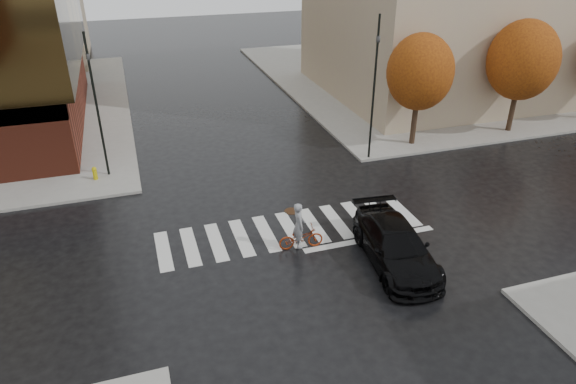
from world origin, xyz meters
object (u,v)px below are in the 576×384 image
(cyclist, at_px, (300,233))
(sedan, at_px, (396,246))
(traffic_light_nw, at_px, (95,97))
(fire_hydrant, at_px, (95,172))
(traffic_light_ne, at_px, (375,79))

(cyclist, bearing_deg, sedan, -118.60)
(traffic_light_nw, xyz_separation_m, fire_hydrant, (-0.66, -0.42, -3.81))
(traffic_light_nw, bearing_deg, traffic_light_ne, 80.90)
(traffic_light_nw, bearing_deg, fire_hydrant, -57.71)
(traffic_light_nw, xyz_separation_m, traffic_light_ne, (14.12, -2.18, 0.31))
(sedan, distance_m, cyclist, 3.86)
(traffic_light_nw, height_order, fire_hydrant, traffic_light_nw)
(cyclist, bearing_deg, fire_hydrant, 46.64)
(traffic_light_nw, distance_m, fire_hydrant, 3.89)
(traffic_light_nw, bearing_deg, sedan, 42.32)
(sedan, xyz_separation_m, traffic_light_ne, (3.44, 9.42, 3.86))
(traffic_light_nw, height_order, traffic_light_ne, traffic_light_ne)
(cyclist, distance_m, traffic_light_nw, 12.60)
(sedan, relative_size, traffic_light_ne, 0.70)
(cyclist, relative_size, traffic_light_nw, 0.29)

